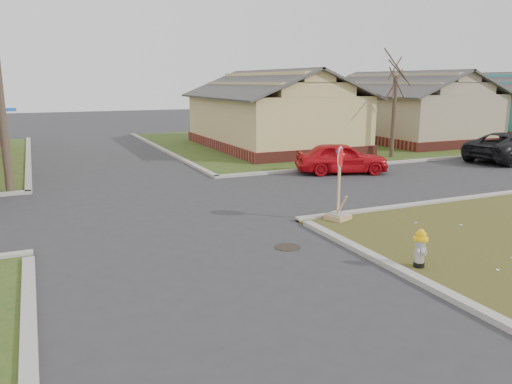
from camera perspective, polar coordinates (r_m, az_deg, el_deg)
name	(u,v)px	position (r m, az deg, el deg)	size (l,w,h in m)	color
ground	(195,253)	(11.97, -6.95, -6.97)	(120.00, 120.00, 0.00)	#2D2D30
verge_far_right	(410,136)	(38.51, 17.18, 6.12)	(37.00, 19.00, 0.05)	#2A4318
curbs	(149,206)	(16.62, -12.08, -1.58)	(80.00, 40.00, 0.12)	#A39D94
manhole	(288,247)	(12.32, 3.63, -6.29)	(0.64, 0.64, 0.01)	black
side_house_yellow	(272,111)	(30.41, 1.84, 9.18)	(7.60, 11.60, 4.70)	maroon
side_house_tan	(404,108)	(35.91, 16.54, 9.20)	(7.60, 11.60, 4.70)	maroon
side_house_teal	(508,105)	(43.06, 26.86, 8.85)	(7.60, 11.60, 4.70)	maroon
tree_mid_right	(394,117)	(27.24, 15.46, 8.27)	(0.22, 0.22, 4.20)	#3C2E23
fire_hydrant	(420,246)	(11.33, 18.26, -5.90)	(0.32, 0.32, 0.85)	black
stop_sign	(338,204)	(14.62, 9.39, -1.33)	(0.61, 0.59, 2.14)	tan
red_sedan	(342,158)	(22.28, 9.76, 3.86)	(1.61, 4.00, 1.36)	red
dark_pickup	(509,147)	(28.39, 26.93, 4.62)	(2.41, 5.22, 1.45)	black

